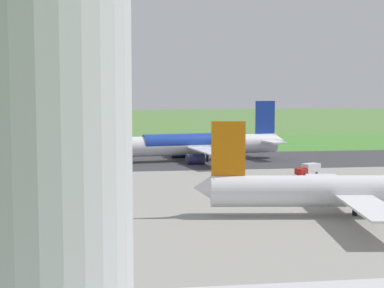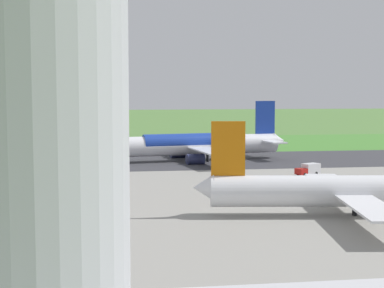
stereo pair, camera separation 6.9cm
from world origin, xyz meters
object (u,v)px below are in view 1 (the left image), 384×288
(airliner_main, at_px, (193,145))
(no_stopping_sign, at_px, (146,142))
(traffic_cone_orange, at_px, (136,145))
(service_truck_baggage, at_px, (309,169))
(airliner_parked_mid, at_px, (353,190))

(airliner_main, xyz_separation_m, no_stopping_sign, (9.92, -41.71, -2.77))
(traffic_cone_orange, bearing_deg, service_truck_baggage, 114.51)
(service_truck_baggage, height_order, traffic_cone_orange, service_truck_baggage)
(airliner_parked_mid, bearing_deg, no_stopping_sign, -78.38)
(service_truck_baggage, height_order, no_stopping_sign, no_stopping_sign)
(airliner_parked_mid, height_order, traffic_cone_orange, airliner_parked_mid)
(service_truck_baggage, xyz_separation_m, no_stopping_sign, (31.08, -72.66, 0.18))
(no_stopping_sign, bearing_deg, airliner_main, 103.38)
(airliner_main, xyz_separation_m, traffic_cone_orange, (13.09, -44.19, -4.08))
(airliner_main, distance_m, service_truck_baggage, 37.61)
(service_truck_baggage, relative_size, traffic_cone_orange, 11.29)
(airliner_main, height_order, traffic_cone_orange, airliner_main)
(airliner_parked_mid, relative_size, service_truck_baggage, 7.89)
(airliner_main, distance_m, airliner_parked_mid, 73.90)
(airliner_main, bearing_deg, airliner_parked_mid, 100.60)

